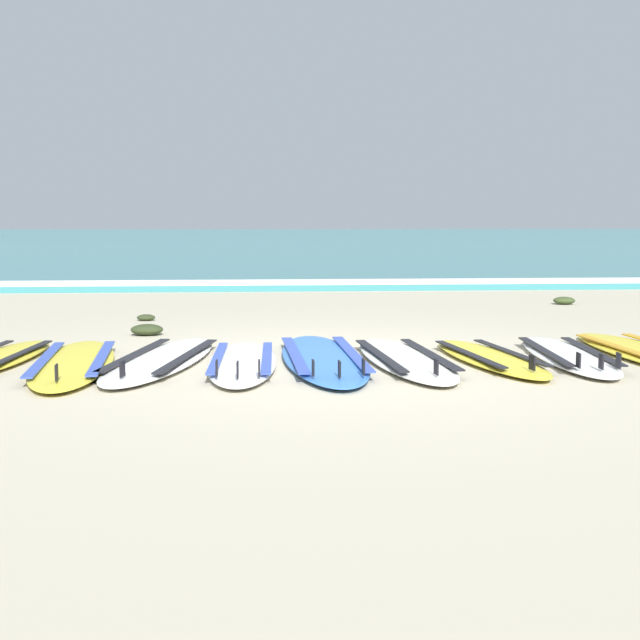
{
  "coord_description": "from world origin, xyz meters",
  "views": [
    {
      "loc": [
        -0.57,
        -6.84,
        1.17
      ],
      "look_at": [
        -0.01,
        0.8,
        0.25
      ],
      "focal_mm": 48.51,
      "sensor_mm": 36.0,
      "label": 1
    }
  ],
  "objects_px": {
    "surfboard_3": "(162,359)",
    "surfboard_4": "(242,362)",
    "surfboard_1": "(0,358)",
    "surfboard_2": "(74,363)",
    "surfboard_5": "(323,358)",
    "surfboard_6": "(405,359)",
    "surfboard_7": "(489,358)",
    "surfboard_8": "(568,355)"
  },
  "relations": [
    {
      "from": "surfboard_5",
      "to": "surfboard_8",
      "type": "relative_size",
      "value": 1.2
    },
    {
      "from": "surfboard_4",
      "to": "surfboard_8",
      "type": "height_order",
      "value": "same"
    },
    {
      "from": "surfboard_3",
      "to": "surfboard_6",
      "type": "bearing_deg",
      "value": -3.33
    },
    {
      "from": "surfboard_6",
      "to": "surfboard_8",
      "type": "bearing_deg",
      "value": 3.38
    },
    {
      "from": "surfboard_3",
      "to": "surfboard_7",
      "type": "height_order",
      "value": "same"
    },
    {
      "from": "surfboard_4",
      "to": "surfboard_2",
      "type": "bearing_deg",
      "value": 177.06
    },
    {
      "from": "surfboard_5",
      "to": "surfboard_4",
      "type": "bearing_deg",
      "value": -166.93
    },
    {
      "from": "surfboard_7",
      "to": "surfboard_8",
      "type": "height_order",
      "value": "same"
    },
    {
      "from": "surfboard_8",
      "to": "surfboard_2",
      "type": "bearing_deg",
      "value": -178.96
    },
    {
      "from": "surfboard_3",
      "to": "surfboard_5",
      "type": "xyz_separation_m",
      "value": [
        1.29,
        -0.02,
        0.0
      ]
    },
    {
      "from": "surfboard_2",
      "to": "surfboard_4",
      "type": "xyz_separation_m",
      "value": [
        1.32,
        -0.07,
        0.0
      ]
    },
    {
      "from": "surfboard_4",
      "to": "surfboard_6",
      "type": "height_order",
      "value": "same"
    },
    {
      "from": "surfboard_3",
      "to": "surfboard_4",
      "type": "xyz_separation_m",
      "value": [
        0.65,
        -0.17,
        0.0
      ]
    },
    {
      "from": "surfboard_1",
      "to": "surfboard_5",
      "type": "relative_size",
      "value": 0.75
    },
    {
      "from": "surfboard_3",
      "to": "surfboard_6",
      "type": "height_order",
      "value": "same"
    },
    {
      "from": "surfboard_7",
      "to": "surfboard_8",
      "type": "distance_m",
      "value": 0.68
    },
    {
      "from": "surfboard_5",
      "to": "surfboard_6",
      "type": "height_order",
      "value": "same"
    },
    {
      "from": "surfboard_1",
      "to": "surfboard_5",
      "type": "xyz_separation_m",
      "value": [
        2.6,
        -0.2,
        -0.0
      ]
    },
    {
      "from": "surfboard_2",
      "to": "surfboard_5",
      "type": "bearing_deg",
      "value": 2.41
    },
    {
      "from": "surfboard_2",
      "to": "surfboard_6",
      "type": "distance_m",
      "value": 2.61
    },
    {
      "from": "surfboard_1",
      "to": "surfboard_3",
      "type": "relative_size",
      "value": 0.79
    },
    {
      "from": "surfboard_6",
      "to": "surfboard_8",
      "type": "height_order",
      "value": "same"
    },
    {
      "from": "surfboard_3",
      "to": "surfboard_4",
      "type": "distance_m",
      "value": 0.67
    },
    {
      "from": "surfboard_1",
      "to": "surfboard_5",
      "type": "distance_m",
      "value": 2.61
    },
    {
      "from": "surfboard_7",
      "to": "surfboard_5",
      "type": "bearing_deg",
      "value": 176.71
    },
    {
      "from": "surfboard_5",
      "to": "surfboard_8",
      "type": "distance_m",
      "value": 2.02
    },
    {
      "from": "surfboard_6",
      "to": "surfboard_3",
      "type": "bearing_deg",
      "value": 176.67
    },
    {
      "from": "surfboard_3",
      "to": "surfboard_8",
      "type": "height_order",
      "value": "same"
    },
    {
      "from": "surfboard_3",
      "to": "surfboard_4",
      "type": "relative_size",
      "value": 1.14
    },
    {
      "from": "surfboard_7",
      "to": "surfboard_8",
      "type": "relative_size",
      "value": 0.94
    },
    {
      "from": "surfboard_4",
      "to": "surfboard_3",
      "type": "bearing_deg",
      "value": 165.09
    },
    {
      "from": "surfboard_4",
      "to": "surfboard_7",
      "type": "height_order",
      "value": "same"
    },
    {
      "from": "surfboard_4",
      "to": "surfboard_8",
      "type": "xyz_separation_m",
      "value": [
        2.66,
        0.14,
        -0.0
      ]
    },
    {
      "from": "surfboard_1",
      "to": "surfboard_6",
      "type": "bearing_deg",
      "value": -5.11
    },
    {
      "from": "surfboard_8",
      "to": "surfboard_6",
      "type": "bearing_deg",
      "value": -176.62
    },
    {
      "from": "surfboard_2",
      "to": "surfboard_8",
      "type": "bearing_deg",
      "value": 1.04
    },
    {
      "from": "surfboard_4",
      "to": "surfboard_1",
      "type": "bearing_deg",
      "value": 169.86
    },
    {
      "from": "surfboard_3",
      "to": "surfboard_2",
      "type": "bearing_deg",
      "value": -171.13
    },
    {
      "from": "surfboard_2",
      "to": "surfboard_4",
      "type": "distance_m",
      "value": 1.32
    },
    {
      "from": "surfboard_1",
      "to": "surfboard_2",
      "type": "relative_size",
      "value": 0.8
    },
    {
      "from": "surfboard_7",
      "to": "surfboard_8",
      "type": "xyz_separation_m",
      "value": [
        0.67,
        0.07,
        0.0
      ]
    },
    {
      "from": "surfboard_6",
      "to": "surfboard_4",
      "type": "bearing_deg",
      "value": -177.39
    }
  ]
}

